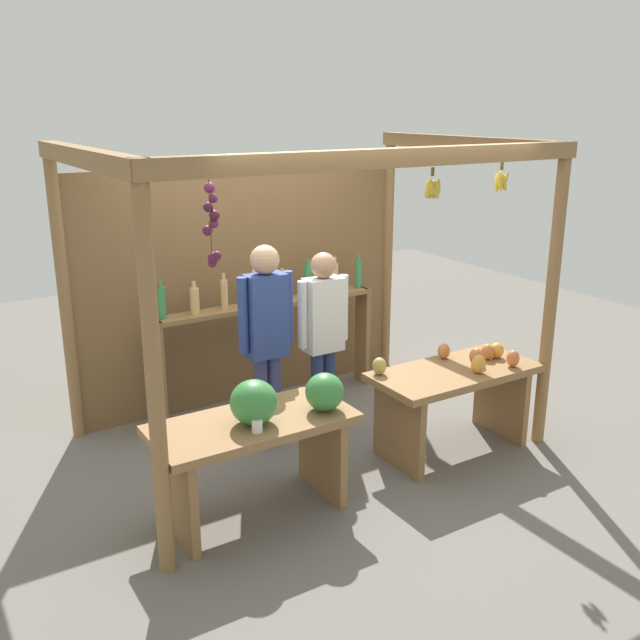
% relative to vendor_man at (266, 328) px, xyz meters
% --- Properties ---
extents(ground_plane, '(12.00, 12.00, 0.00)m').
position_rel_vendor_man_xyz_m(ground_plane, '(0.34, -0.05, -1.03)').
color(ground_plane, slate).
rests_on(ground_plane, ground).
extents(market_stall, '(3.39, 2.26, 2.46)m').
position_rel_vendor_man_xyz_m(market_stall, '(0.34, 0.47, 0.41)').
color(market_stall, olive).
rests_on(market_stall, ground).
extents(fruit_counter_left, '(1.37, 0.64, 1.01)m').
position_rel_vendor_man_xyz_m(fruit_counter_left, '(-0.50, -0.88, -0.40)').
color(fruit_counter_left, olive).
rests_on(fruit_counter_left, ground).
extents(fruit_counter_right, '(1.37, 0.64, 0.86)m').
position_rel_vendor_man_xyz_m(fruit_counter_right, '(1.25, -0.85, -0.48)').
color(fruit_counter_right, olive).
rests_on(fruit_counter_right, ground).
extents(bottle_shelf_unit, '(2.18, 0.22, 1.35)m').
position_rel_vendor_man_xyz_m(bottle_shelf_unit, '(0.42, 0.76, -0.20)').
color(bottle_shelf_unit, olive).
rests_on(bottle_shelf_unit, ground).
extents(vendor_man, '(0.48, 0.23, 1.70)m').
position_rel_vendor_man_xyz_m(vendor_man, '(0.00, 0.00, 0.00)').
color(vendor_man, '#3E4076').
rests_on(vendor_man, ground).
extents(vendor_woman, '(0.48, 0.21, 1.58)m').
position_rel_vendor_man_xyz_m(vendor_woman, '(0.54, 0.01, -0.08)').
color(vendor_woman, navy).
rests_on(vendor_woman, ground).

